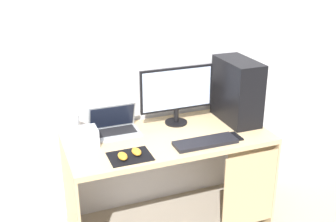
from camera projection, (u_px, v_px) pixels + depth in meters
name	position (u px, v px, depth m)	size (l,w,h in m)	color
wall_back	(149.00, 42.00, 2.92)	(4.00, 0.05, 2.60)	silver
desk	(171.00, 155.00, 2.86)	(1.38, 0.66, 0.73)	tan
pc_tower	(237.00, 91.00, 2.98)	(0.21, 0.41, 0.46)	black
monitor	(177.00, 93.00, 2.91)	(0.54, 0.16, 0.42)	black
laptop	(114.00, 127.00, 2.84)	(0.33, 0.22, 0.20)	#9EA3A8
speaker	(74.00, 126.00, 2.77)	(0.07, 0.07, 0.16)	white
projector	(82.00, 138.00, 2.64)	(0.20, 0.14, 0.12)	#B7BCC6
keyboard	(205.00, 142.00, 2.69)	(0.42, 0.14, 0.02)	black
mousepad	(130.00, 156.00, 2.53)	(0.26, 0.20, 0.01)	black
mouse_left	(136.00, 152.00, 2.55)	(0.06, 0.10, 0.03)	orange
mouse_right	(123.00, 156.00, 2.49)	(0.06, 0.10, 0.03)	orange
cell_phone	(235.00, 137.00, 2.79)	(0.07, 0.13, 0.01)	black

